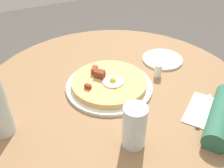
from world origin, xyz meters
name	(u,v)px	position (x,y,z in m)	size (l,w,h in m)	color
dining_table	(115,122)	(0.00, 0.00, 0.55)	(1.02, 1.02, 0.73)	olive
pizza_plate	(109,86)	(0.02, 0.01, 0.73)	(0.32, 0.32, 0.01)	silver
breakfast_pizza	(109,82)	(0.02, 0.01, 0.75)	(0.28, 0.28, 0.05)	#DDAD66
bread_plate	(162,59)	(0.09, -0.27, 0.73)	(0.17, 0.17, 0.01)	silver
napkin	(209,113)	(-0.25, -0.22, 0.73)	(0.17, 0.14, 0.00)	white
fork	(204,110)	(-0.24, -0.21, 0.73)	(0.18, 0.01, 0.01)	silver
knife	(215,114)	(-0.27, -0.23, 0.73)	(0.18, 0.01, 0.01)	silver
water_glass	(134,126)	(-0.25, 0.07, 0.79)	(0.07, 0.07, 0.14)	silver
salt_shaker	(158,70)	(0.00, -0.19, 0.75)	(0.03, 0.03, 0.05)	white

